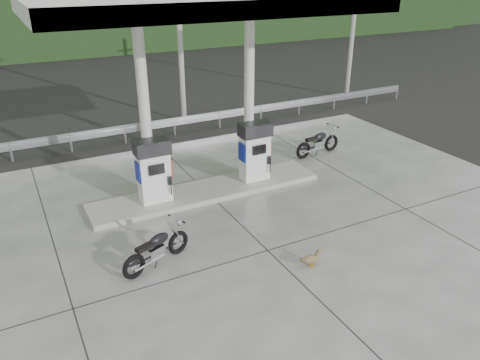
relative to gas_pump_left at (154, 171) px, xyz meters
name	(u,v)px	position (x,y,z in m)	size (l,w,h in m)	color
ground	(248,232)	(1.60, -2.50, -1.07)	(160.00, 160.00, 0.00)	black
forecourt_apron	(248,232)	(1.60, -2.50, -1.06)	(18.00, 14.00, 0.02)	slate
pump_island	(208,191)	(1.60, 0.00, -0.98)	(7.00, 1.40, 0.15)	gray
gas_pump_left	(154,171)	(0.00, 0.00, 0.00)	(0.95, 0.55, 1.80)	white
gas_pump_right	(255,151)	(3.20, 0.00, 0.00)	(0.95, 0.55, 1.80)	white
canopy_column_left	(145,111)	(0.00, 0.40, 1.60)	(0.30, 0.30, 5.00)	white
canopy_column_right	(249,97)	(3.20, 0.40, 1.60)	(0.30, 0.30, 5.00)	white
canopy_roof	(202,3)	(1.60, 0.00, 4.30)	(8.50, 5.00, 0.40)	silver
guardrail	(149,121)	(1.60, 5.50, -0.36)	(26.00, 0.16, 1.42)	#94969C
road	(127,116)	(1.60, 9.00, -1.07)	(60.00, 7.00, 0.01)	black
utility_pole_b	(179,26)	(3.60, 7.00, 2.93)	(0.22, 0.22, 8.00)	gray
utility_pole_c	(354,16)	(12.60, 7.00, 2.93)	(0.22, 0.22, 8.00)	gray
tree_band	(56,12)	(1.60, 27.50, 1.93)	(80.00, 6.00, 6.00)	black
forested_hills	(26,18)	(1.60, 57.50, -1.07)	(100.00, 40.00, 140.00)	black
motorcycle_left	(157,249)	(-0.92, -2.83, -0.64)	(1.74, 0.55, 0.82)	black
motorcycle_right	(318,143)	(6.38, 1.05, -0.62)	(1.83, 0.58, 0.87)	black
duck	(311,260)	(2.13, -4.50, -0.87)	(0.50, 0.14, 0.36)	brown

